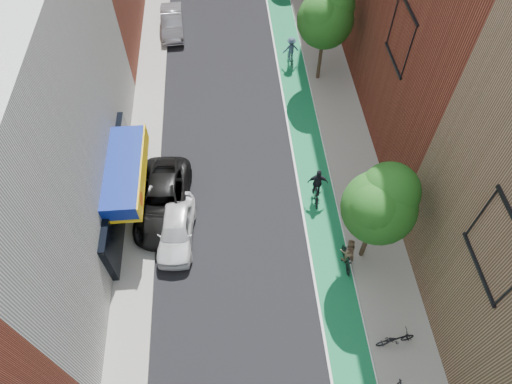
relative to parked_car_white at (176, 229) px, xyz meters
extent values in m
cube|color=#147038|center=(7.84, 14.08, -0.75)|extent=(2.00, 68.00, 0.01)
cube|color=gray|center=(-2.16, 14.08, -0.68)|extent=(2.00, 68.00, 0.15)
cube|color=gray|center=(10.34, 14.08, -0.68)|extent=(3.00, 68.00, 0.15)
cube|color=silver|center=(-7.16, 2.08, 5.24)|extent=(8.00, 20.00, 12.00)
cylinder|color=#332619|center=(9.44, -1.92, 0.89)|extent=(0.24, 0.24, 3.30)
sphere|color=#204D14|center=(9.44, -1.92, 3.62)|extent=(3.36, 3.36, 3.36)
sphere|color=#204D14|center=(9.84, -1.62, 4.34)|extent=(2.64, 2.64, 2.64)
sphere|color=#204D14|center=(9.14, -2.22, 4.10)|extent=(2.40, 2.40, 2.40)
cylinder|color=#332619|center=(9.44, 12.08, 0.98)|extent=(0.24, 0.24, 3.47)
sphere|color=#204D14|center=(9.44, 12.08, 3.84)|extent=(3.53, 3.53, 3.53)
sphere|color=#204D14|center=(9.84, 12.38, 4.60)|extent=(2.77, 2.77, 2.77)
sphere|color=#204D14|center=(9.14, 11.78, 4.35)|extent=(2.52, 2.52, 2.52)
imported|color=silver|center=(0.00, 0.00, 0.00)|extent=(2.11, 4.56, 1.51)
imported|color=black|center=(-0.76, 1.80, 0.06)|extent=(3.07, 6.04, 1.64)
imported|color=gray|center=(-0.76, 18.59, -0.01)|extent=(1.82, 4.62, 1.50)
imported|color=black|center=(8.54, -2.32, -0.23)|extent=(0.50, 1.74, 1.04)
imported|color=#876A4F|center=(8.54, -2.22, 0.43)|extent=(0.81, 0.63, 1.66)
imported|color=black|center=(7.71, 1.92, -0.26)|extent=(0.90, 1.97, 1.00)
imported|color=black|center=(7.71, 2.02, 0.54)|extent=(1.16, 0.60, 1.89)
imported|color=black|center=(7.76, 13.87, -0.29)|extent=(0.65, 1.60, 0.94)
imported|color=#3C536C|center=(7.76, 13.97, 0.47)|extent=(1.21, 0.80, 1.75)
imported|color=black|center=(9.91, -6.54, -0.13)|extent=(1.88, 0.87, 0.95)
camera|label=1|loc=(3.13, -12.85, 20.18)|focal=32.00mm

